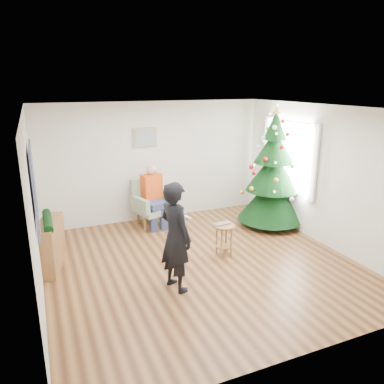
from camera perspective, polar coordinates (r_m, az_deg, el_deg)
name	(u,v)px	position (r m, az deg, el deg)	size (l,w,h in m)	color
floor	(200,263)	(6.50, 1.27, -10.83)	(5.00, 5.00, 0.00)	brown
ceiling	(201,108)	(5.80, 1.43, 12.69)	(5.00, 5.00, 0.00)	white
wall_back	(154,162)	(8.30, -5.77, 4.63)	(5.00, 5.00, 0.00)	silver
wall_front	(301,252)	(4.02, 16.31, -8.83)	(5.00, 5.00, 0.00)	silver
wall_left	(33,210)	(5.53, -23.01, -2.55)	(5.00, 5.00, 0.00)	silver
wall_right	(323,176)	(7.38, 19.36, 2.32)	(5.00, 5.00, 0.00)	silver
window_panel	(289,156)	(8.07, 14.61, 5.30)	(0.04, 1.30, 1.40)	white
curtains	(288,156)	(8.05, 14.44, 5.29)	(0.05, 1.75, 1.50)	white
christmas_tree	(273,174)	(8.03, 12.19, 2.75)	(1.40, 1.40, 2.52)	#3F2816
stool	(224,240)	(6.69, 4.88, -7.28)	(0.38, 0.38, 0.58)	brown
laptop	(224,224)	(6.58, 4.94, -4.94)	(0.32, 0.20, 0.02)	silver
armchair	(152,208)	(8.08, -6.04, -2.51)	(0.91, 0.89, 1.01)	gray
seated_person	(154,195)	(7.94, -5.86, -0.50)	(0.52, 0.68, 1.33)	navy
standing_man	(176,237)	(5.45, -2.53, -6.84)	(0.60, 0.39, 1.65)	black
game_controller	(187,218)	(5.38, -0.70, -3.98)	(0.04, 0.13, 0.04)	white
console	(50,245)	(6.65, -20.78, -7.53)	(0.30, 1.00, 0.80)	brown
garland	(48,221)	(6.50, -21.15, -4.13)	(0.14, 0.14, 0.90)	black
tapestry	(34,187)	(5.75, -22.93, 0.76)	(0.03, 1.50, 1.15)	black
framed_picture	(145,137)	(8.12, -7.17, 8.27)	(0.52, 0.05, 0.42)	tan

